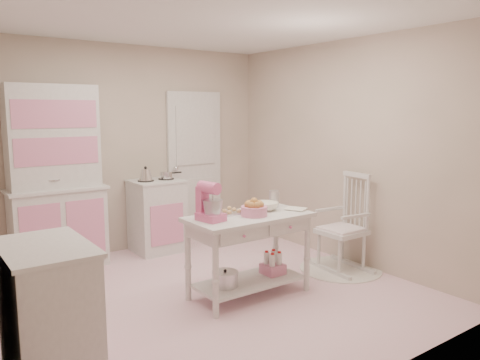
{
  "coord_description": "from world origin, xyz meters",
  "views": [
    {
      "loc": [
        -2.32,
        -3.74,
        1.79
      ],
      "look_at": [
        0.55,
        0.24,
        1.06
      ],
      "focal_mm": 35.0,
      "sensor_mm": 36.0,
      "label": 1
    }
  ],
  "objects_px": {
    "stand_mixer": "(211,202)",
    "bread_basket": "(254,211)",
    "hutch": "(56,178)",
    "work_table": "(249,255)",
    "stove": "(157,215)",
    "base_cabinet": "(49,312)",
    "rocking_chair": "(342,222)"
  },
  "relations": [
    {
      "from": "stove",
      "to": "stand_mixer",
      "type": "height_order",
      "value": "stand_mixer"
    },
    {
      "from": "rocking_chair",
      "to": "work_table",
      "type": "height_order",
      "value": "rocking_chair"
    },
    {
      "from": "rocking_chair",
      "to": "work_table",
      "type": "distance_m",
      "value": 1.3
    },
    {
      "from": "hutch",
      "to": "stand_mixer",
      "type": "relative_size",
      "value": 6.12
    },
    {
      "from": "hutch",
      "to": "base_cabinet",
      "type": "xyz_separation_m",
      "value": [
        -0.66,
        -2.26,
        -0.58
      ]
    },
    {
      "from": "base_cabinet",
      "to": "work_table",
      "type": "bearing_deg",
      "value": 10.1
    },
    {
      "from": "rocking_chair",
      "to": "bread_basket",
      "type": "bearing_deg",
      "value": -173.05
    },
    {
      "from": "hutch",
      "to": "base_cabinet",
      "type": "relative_size",
      "value": 2.26
    },
    {
      "from": "hutch",
      "to": "rocking_chair",
      "type": "distance_m",
      "value": 3.24
    },
    {
      "from": "stove",
      "to": "work_table",
      "type": "xyz_separation_m",
      "value": [
        0.07,
        -1.87,
        -0.06
      ]
    },
    {
      "from": "stove",
      "to": "base_cabinet",
      "type": "height_order",
      "value": "same"
    },
    {
      "from": "rocking_chair",
      "to": "stand_mixer",
      "type": "height_order",
      "value": "stand_mixer"
    },
    {
      "from": "hutch",
      "to": "work_table",
      "type": "height_order",
      "value": "hutch"
    },
    {
      "from": "base_cabinet",
      "to": "rocking_chair",
      "type": "relative_size",
      "value": 0.84
    },
    {
      "from": "stove",
      "to": "stand_mixer",
      "type": "distance_m",
      "value": 1.95
    },
    {
      "from": "base_cabinet",
      "to": "bread_basket",
      "type": "distance_m",
      "value": 2.01
    },
    {
      "from": "stand_mixer",
      "to": "bread_basket",
      "type": "bearing_deg",
      "value": -19.85
    },
    {
      "from": "bread_basket",
      "to": "hutch",
      "type": "bearing_deg",
      "value": 123.16
    },
    {
      "from": "hutch",
      "to": "rocking_chair",
      "type": "bearing_deg",
      "value": -37.08
    },
    {
      "from": "base_cabinet",
      "to": "stand_mixer",
      "type": "height_order",
      "value": "stand_mixer"
    },
    {
      "from": "bread_basket",
      "to": "stove",
      "type": "bearing_deg",
      "value": 92.56
    },
    {
      "from": "hutch",
      "to": "work_table",
      "type": "distance_m",
      "value": 2.39
    },
    {
      "from": "stand_mixer",
      "to": "hutch",
      "type": "bearing_deg",
      "value": 103.21
    },
    {
      "from": "stand_mixer",
      "to": "bread_basket",
      "type": "xyz_separation_m",
      "value": [
        0.44,
        -0.07,
        -0.12
      ]
    },
    {
      "from": "hutch",
      "to": "stand_mixer",
      "type": "xyz_separation_m",
      "value": [
        0.85,
        -1.9,
        -0.07
      ]
    },
    {
      "from": "hutch",
      "to": "stove",
      "type": "relative_size",
      "value": 2.26
    },
    {
      "from": "work_table",
      "to": "bread_basket",
      "type": "distance_m",
      "value": 0.45
    },
    {
      "from": "stove",
      "to": "bread_basket",
      "type": "distance_m",
      "value": 1.96
    },
    {
      "from": "work_table",
      "to": "hutch",
      "type": "bearing_deg",
      "value": 123.42
    },
    {
      "from": "base_cabinet",
      "to": "bread_basket",
      "type": "height_order",
      "value": "base_cabinet"
    },
    {
      "from": "base_cabinet",
      "to": "work_table",
      "type": "relative_size",
      "value": 0.77
    },
    {
      "from": "base_cabinet",
      "to": "stand_mixer",
      "type": "relative_size",
      "value": 2.71
    }
  ]
}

